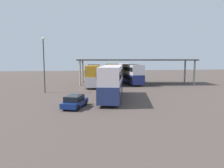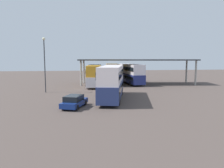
# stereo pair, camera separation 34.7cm
# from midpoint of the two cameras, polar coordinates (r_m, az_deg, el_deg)

# --- Properties ---
(ground_plane) EXTENTS (140.00, 140.00, 0.00)m
(ground_plane) POSITION_cam_midpoint_polar(r_m,az_deg,el_deg) (24.88, -1.41, -5.44)
(ground_plane) COLOR #4E423C
(double_decker_main) EXTENTS (4.98, 11.46, 4.36)m
(double_decker_main) POSITION_cam_midpoint_polar(r_m,az_deg,el_deg) (27.57, -0.36, 0.80)
(double_decker_main) COLOR navy
(double_decker_main) RESTS_ON ground_plane
(parked_hatchback) EXTENTS (3.03, 4.38, 1.35)m
(parked_hatchback) POSITION_cam_midpoint_polar(r_m,az_deg,el_deg) (23.42, -10.41, -4.64)
(parked_hatchback) COLOR navy
(parked_hatchback) RESTS_ON ground_plane
(double_decker_near_canopy) EXTENTS (3.61, 11.10, 4.03)m
(double_decker_near_canopy) POSITION_cam_midpoint_polar(r_m,az_deg,el_deg) (41.22, -5.26, 2.55)
(double_decker_near_canopy) COLOR white
(double_decker_near_canopy) RESTS_ON ground_plane
(double_decker_mid_row) EXTENTS (3.14, 10.45, 4.15)m
(double_decker_mid_row) POSITION_cam_midpoint_polar(r_m,az_deg,el_deg) (43.99, -0.14, 2.93)
(double_decker_mid_row) COLOR white
(double_decker_mid_row) RESTS_ON ground_plane
(double_decker_far_right) EXTENTS (3.26, 11.49, 4.12)m
(double_decker_far_right) POSITION_cam_midpoint_polar(r_m,az_deg,el_deg) (45.16, 4.56, 2.99)
(double_decker_far_right) COLOR navy
(double_decker_far_right) RESTS_ON ground_plane
(depot_canopy) EXTENTS (24.44, 9.00, 5.14)m
(depot_canopy) POSITION_cam_midpoint_polar(r_m,az_deg,el_deg) (44.45, 6.27, 6.25)
(depot_canopy) COLOR #33353A
(depot_canopy) RESTS_ON ground_plane
(lamppost_tall) EXTENTS (0.44, 0.44, 8.52)m
(lamppost_tall) POSITION_cam_midpoint_polar(r_m,az_deg,el_deg) (34.50, -18.16, 6.52)
(lamppost_tall) COLOR #33353A
(lamppost_tall) RESTS_ON ground_plane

